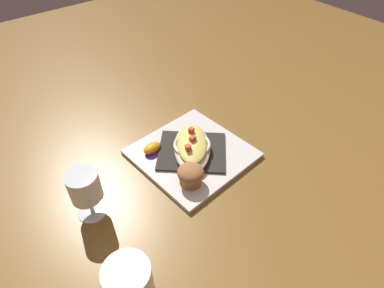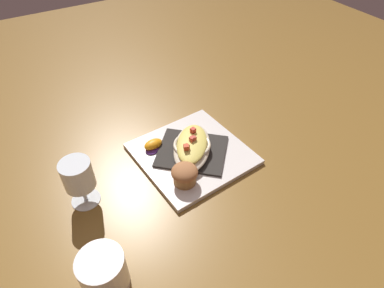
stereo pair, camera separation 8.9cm
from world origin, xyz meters
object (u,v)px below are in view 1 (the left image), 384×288
muffin (191,175)px  stemmed_glass (86,189)px  gratin_dish (192,145)px  coffee_mug (129,285)px  square_plate (192,154)px  orange_garnish (152,149)px

muffin → stemmed_glass: (0.23, -0.08, 0.04)m
gratin_dish → stemmed_glass: size_ratio=1.67×
coffee_mug → square_plate: bearing=-145.6°
coffee_mug → stemmed_glass: stemmed_glass is taller
gratin_dish → coffee_mug: 0.40m
gratin_dish → stemmed_glass: (0.30, 0.00, 0.05)m
square_plate → stemmed_glass: 0.31m
muffin → orange_garnish: bearing=-85.1°
square_plate → gratin_dish: (0.00, 0.00, 0.03)m
square_plate → stemmed_glass: bearing=0.5°
square_plate → orange_garnish: 0.11m
orange_garnish → coffee_mug: (0.25, 0.30, 0.02)m
muffin → orange_garnish: (0.01, -0.15, -0.02)m
gratin_dish → orange_garnish: gratin_dish is taller
stemmed_glass → coffee_mug: bearing=82.8°
muffin → coffee_mug: size_ratio=0.58×
gratin_dish → coffee_mug: (0.33, 0.23, 0.00)m
orange_garnish → coffee_mug: 0.39m
square_plate → coffee_mug: bearing=34.4°
square_plate → orange_garnish: orange_garnish is taller
square_plate → muffin: bearing=49.5°
muffin → stemmed_glass: stemmed_glass is taller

